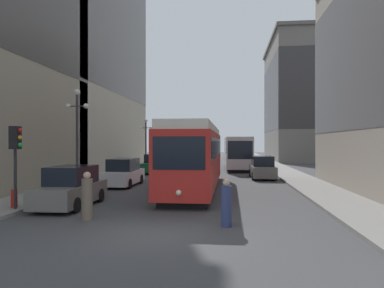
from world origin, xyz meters
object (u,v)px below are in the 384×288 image
parked_car_left_mid (155,164)px  parked_car_left_near (71,188)px  transit_bus (237,151)px  pedestrian_crossing_near (226,205)px  lamp_post_left_far (146,136)px  fire_hydrant (14,198)px  traffic_light_near_left (16,145)px  streetcar (196,155)px  parked_car_left_far (123,173)px  lamp_post_left_near (77,124)px  pedestrian_crossing_far (87,198)px  parked_car_right_far (262,168)px

parked_car_left_mid → parked_car_left_near: bearing=-92.0°
transit_bus → pedestrian_crossing_near: 27.39m
lamp_post_left_far → fire_hydrant: bearing=-90.1°
pedestrian_crossing_near → lamp_post_left_far: bearing=78.3°
traffic_light_near_left → fire_hydrant: (-0.26, 0.29, -2.24)m
streetcar → traffic_light_near_left: streetcar is taller
parked_car_left_far → lamp_post_left_near: 4.70m
parked_car_left_mid → pedestrian_crossing_far: (1.85, -20.42, -0.01)m
transit_bus → lamp_post_left_far: (-9.76, -2.07, 1.69)m
parked_car_left_near → traffic_light_near_left: size_ratio=1.31×
transit_bus → parked_car_right_far: bearing=-81.7°
fire_hydrant → traffic_light_near_left: bearing=-48.6°
parked_car_right_far → lamp_post_left_far: 14.55m
pedestrian_crossing_near → traffic_light_near_left: traffic_light_near_left is taller
parked_car_left_mid → parked_car_left_far: (0.00, -9.96, 0.00)m
parked_car_right_far → parked_car_left_mid: bearing=-22.6°
streetcar → parked_car_left_near: size_ratio=3.26×
pedestrian_crossing_far → traffic_light_near_left: (-3.53, 1.11, 1.93)m
parked_car_left_near → parked_car_left_mid: same height
parked_car_right_far → traffic_light_near_left: traffic_light_near_left is taller
streetcar → lamp_post_left_far: lamp_post_left_far is taller
parked_car_right_far → pedestrian_crossing_near: bearing=80.3°
transit_bus → lamp_post_left_near: size_ratio=2.11×
parked_car_left_near → lamp_post_left_near: lamp_post_left_near is taller
fire_hydrant → lamp_post_left_near: bearing=89.6°
parked_car_right_far → pedestrian_crossing_far: bearing=63.9°
parked_car_left_near → streetcar: bearing=52.2°
parked_car_right_far → pedestrian_crossing_far: size_ratio=2.69×
parked_car_right_far → parked_car_left_far: (-9.71, -6.04, -0.00)m
parked_car_left_near → parked_car_left_mid: 17.78m
fire_hydrant → transit_bus: bearing=69.0°
pedestrian_crossing_far → traffic_light_near_left: 4.17m
lamp_post_left_near → fire_hydrant: bearing=-90.4°
streetcar → lamp_post_left_far: (-6.93, 15.66, 1.53)m
pedestrian_crossing_near → lamp_post_left_near: (-8.90, 8.01, 3.24)m
parked_car_right_far → parked_car_left_far: size_ratio=1.03×
parked_car_left_mid → traffic_light_near_left: (-1.68, -19.30, 1.92)m
parked_car_left_near → transit_bus: bearing=71.9°
transit_bus → parked_car_right_far: size_ratio=2.58×
transit_bus → traffic_light_near_left: 27.48m
pedestrian_crossing_near → parked_car_right_far: bearing=49.8°
streetcar → lamp_post_left_near: bearing=-166.7°
parked_car_right_far → pedestrian_crossing_near: 17.19m
parked_car_left_mid → streetcar: bearing=-68.0°
parked_car_right_far → lamp_post_left_near: size_ratio=0.82×
transit_bus → fire_hydrant: transit_bus is taller
lamp_post_left_near → parked_car_left_near: bearing=-68.8°
pedestrian_crossing_far → lamp_post_left_far: lamp_post_left_far is taller
parked_car_right_far → lamp_post_left_near: lamp_post_left_near is taller
parked_car_right_far → pedestrian_crossing_near: parked_car_right_far is taller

